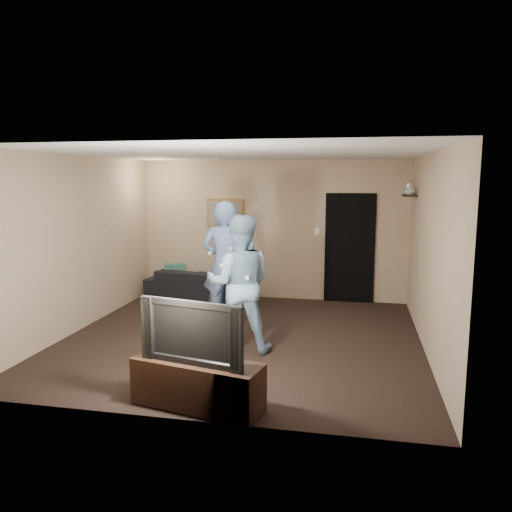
% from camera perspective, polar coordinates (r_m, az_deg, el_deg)
% --- Properties ---
extents(ground, '(5.00, 5.00, 0.00)m').
position_cam_1_polar(ground, '(7.26, -1.59, -9.33)').
color(ground, black).
rests_on(ground, ground).
extents(ceiling, '(5.00, 5.00, 0.04)m').
position_cam_1_polar(ceiling, '(6.90, -1.68, 11.62)').
color(ceiling, silver).
rests_on(ceiling, wall_back).
extents(wall_back, '(5.00, 0.04, 2.60)m').
position_cam_1_polar(wall_back, '(9.40, 1.83, 2.98)').
color(wall_back, tan).
rests_on(wall_back, ground).
extents(wall_front, '(5.00, 0.04, 2.60)m').
position_cam_1_polar(wall_front, '(4.60, -8.72, -3.42)').
color(wall_front, tan).
rests_on(wall_front, ground).
extents(wall_left, '(0.04, 5.00, 2.60)m').
position_cam_1_polar(wall_left, '(7.91, -19.56, 1.33)').
color(wall_left, tan).
rests_on(wall_left, ground).
extents(wall_right, '(0.04, 5.00, 2.60)m').
position_cam_1_polar(wall_right, '(6.85, 19.19, 0.24)').
color(wall_right, tan).
rests_on(wall_right, ground).
extents(sofa, '(2.10, 1.03, 0.59)m').
position_cam_1_polar(sofa, '(9.36, -6.25, -3.33)').
color(sofa, black).
rests_on(sofa, ground).
extents(throw_pillow, '(0.42, 0.27, 0.40)m').
position_cam_1_polar(throw_pillow, '(9.49, -9.17, -2.08)').
color(throw_pillow, '#1B5146').
rests_on(throw_pillow, sofa).
extents(painting_frame, '(0.72, 0.05, 0.57)m').
position_cam_1_polar(painting_frame, '(9.54, -3.54, 4.86)').
color(painting_frame, olive).
rests_on(painting_frame, wall_back).
extents(painting_canvas, '(0.62, 0.01, 0.47)m').
position_cam_1_polar(painting_canvas, '(9.51, -3.59, 4.85)').
color(painting_canvas, slate).
rests_on(painting_canvas, painting_frame).
extents(doorway, '(0.90, 0.06, 2.00)m').
position_cam_1_polar(doorway, '(9.27, 10.65, 0.88)').
color(doorway, black).
rests_on(doorway, ground).
extents(light_switch, '(0.08, 0.02, 0.12)m').
position_cam_1_polar(light_switch, '(9.27, 6.99, 2.83)').
color(light_switch, silver).
rests_on(light_switch, wall_back).
extents(wall_shelf, '(0.20, 0.60, 0.03)m').
position_cam_1_polar(wall_shelf, '(8.56, 17.11, 6.63)').
color(wall_shelf, black).
rests_on(wall_shelf, wall_right).
extents(shelf_vase, '(0.16, 0.16, 0.17)m').
position_cam_1_polar(shelf_vase, '(8.41, 17.24, 7.27)').
color(shelf_vase, '#A7A7AB').
rests_on(shelf_vase, wall_shelf).
extents(shelf_figurine, '(0.06, 0.06, 0.18)m').
position_cam_1_polar(shelf_figurine, '(8.73, 17.04, 7.37)').
color(shelf_figurine, silver).
rests_on(shelf_figurine, wall_shelf).
extents(tv_console, '(1.38, 0.70, 0.47)m').
position_cam_1_polar(tv_console, '(5.15, -6.70, -14.30)').
color(tv_console, black).
rests_on(tv_console, ground).
extents(television, '(1.11, 0.38, 0.64)m').
position_cam_1_polar(television, '(4.96, -6.82, -8.40)').
color(television, black).
rests_on(television, tv_console).
extents(wii_player_left, '(0.74, 0.55, 1.94)m').
position_cam_1_polar(wii_player_left, '(7.63, -3.58, -0.95)').
color(wii_player_left, '#708FC2').
rests_on(wii_player_left, ground).
extents(wii_player_right, '(0.97, 0.81, 1.81)m').
position_cam_1_polar(wii_player_right, '(6.54, -1.91, -3.17)').
color(wii_player_right, '#88AAC5').
rests_on(wii_player_right, ground).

